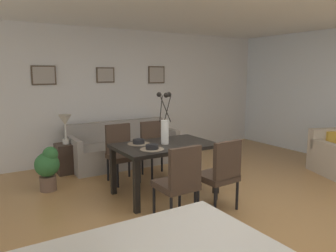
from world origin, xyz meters
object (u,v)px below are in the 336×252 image
(framed_picture_center, at_px, (105,75))
(bowl_near_left, at_px, (152,146))
(bowl_near_right, at_px, (139,141))
(framed_picture_right, at_px, (156,75))
(dining_chair_near_right, at_px, (121,150))
(framed_picture_left, at_px, (44,75))
(dining_chair_far_left, at_px, (221,172))
(table_lamp, at_px, (65,123))
(side_table, at_px, (67,158))
(dining_table, at_px, (165,150))
(sofa, at_px, (123,149))
(dining_chair_far_right, at_px, (155,146))
(dining_chair_near_left, at_px, (179,179))
(potted_plant, at_px, (48,166))
(centerpiece_vase, at_px, (165,124))

(framed_picture_center, bearing_deg, bowl_near_left, -97.31)
(bowl_near_right, distance_m, framed_picture_right, 2.69)
(dining_chair_near_right, xyz_separation_m, framed_picture_left, (-0.85, 1.39, 1.19))
(framed_picture_center, distance_m, framed_picture_right, 1.15)
(dining_chair_far_left, height_order, table_lamp, table_lamp)
(side_table, bearing_deg, bowl_near_left, -72.05)
(dining_table, relative_size, framed_picture_right, 3.59)
(sofa, bearing_deg, bowl_near_right, -105.78)
(dining_chair_far_right, bearing_deg, dining_chair_near_left, -110.20)
(bowl_near_left, relative_size, bowl_near_right, 1.00)
(side_table, relative_size, framed_picture_right, 1.33)
(framed_picture_center, xyz_separation_m, framed_picture_right, (1.15, -0.00, -0.00))
(dining_chair_far_right, xyz_separation_m, framed_picture_right, (0.84, 1.41, 1.19))
(dining_chair_near_left, distance_m, bowl_near_left, 0.70)
(framed_picture_left, relative_size, potted_plant, 0.63)
(dining_chair_far_left, height_order, bowl_near_right, dining_chair_far_left)
(dining_table, distance_m, side_table, 2.03)
(dining_table, distance_m, framed_picture_center, 2.49)
(side_table, xyz_separation_m, framed_picture_center, (0.95, 0.50, 1.44))
(bowl_near_left, bearing_deg, framed_picture_right, 59.10)
(centerpiece_vase, xyz_separation_m, bowl_near_left, (-0.32, -0.20, -0.24))
(table_lamp, bearing_deg, dining_table, -61.64)
(dining_chair_far_right, relative_size, framed_picture_center, 2.50)
(bowl_near_left, xyz_separation_m, side_table, (-0.63, 1.95, -0.52))
(dining_chair_far_left, bearing_deg, side_table, 115.61)
(bowl_near_left, height_order, table_lamp, table_lamp)
(centerpiece_vase, relative_size, framed_picture_left, 1.74)
(dining_chair_near_left, xyz_separation_m, dining_chair_far_right, (0.62, 1.68, 0.00))
(side_table, bearing_deg, centerpiece_vase, -61.59)
(bowl_near_right, bearing_deg, side_table, 112.11)
(table_lamp, distance_m, framed_picture_right, 2.31)
(dining_chair_near_right, distance_m, table_lamp, 1.17)
(potted_plant, bearing_deg, bowl_near_left, -47.81)
(bowl_near_right, bearing_deg, framed_picture_center, 81.30)
(framed_picture_left, height_order, framed_picture_center, framed_picture_left)
(sofa, distance_m, framed_picture_center, 1.50)
(dining_chair_near_right, xyz_separation_m, framed_picture_right, (1.46, 1.39, 1.19))
(dining_chair_near_right, distance_m, potted_plant, 1.13)
(dining_chair_far_left, distance_m, table_lamp, 2.93)
(dining_chair_near_left, height_order, side_table, dining_chair_near_left)
(dining_chair_near_left, height_order, framed_picture_right, framed_picture_right)
(table_lamp, height_order, framed_picture_center, framed_picture_center)
(dining_table, distance_m, dining_chair_far_right, 0.91)
(dining_chair_near_left, xyz_separation_m, side_table, (-0.64, 2.60, -0.25))
(bowl_near_right, distance_m, framed_picture_center, 2.28)
(sofa, distance_m, framed_picture_left, 1.97)
(dining_chair_near_left, height_order, dining_chair_far_left, same)
(dining_chair_far_left, height_order, sofa, dining_chair_far_left)
(dining_table, height_order, bowl_near_right, bowl_near_right)
(dining_chair_far_right, bearing_deg, bowl_near_left, -121.11)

